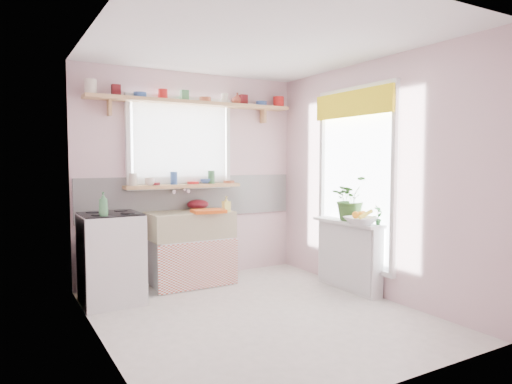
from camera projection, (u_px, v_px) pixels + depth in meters
room at (269, 167)px, 5.26m from camera, size 3.20×3.20×3.20m
sink_unit at (190, 248)px, 5.29m from camera, size 0.95×0.65×1.11m
cooker at (111, 258)px, 4.61m from camera, size 0.58×0.58×0.93m
radiator_ledge at (349, 254)px, 5.07m from camera, size 0.22×0.95×0.78m
windowsill at (184, 186)px, 5.40m from camera, size 1.40×0.22×0.04m
pine_shelf at (195, 103)px, 5.40m from camera, size 2.52×0.24×0.04m
shelf_crockery at (193, 97)px, 5.38m from camera, size 2.47×0.11×0.12m
sill_crockery at (180, 180)px, 5.37m from camera, size 1.35×0.11×0.12m
dish_tray at (208, 211)px, 5.17m from camera, size 0.39×0.32×0.04m
colander at (198, 204)px, 5.53m from camera, size 0.34×0.34×0.12m
jade_plant at (351, 198)px, 5.06m from camera, size 0.47×0.41×0.49m
fruit_bowl at (361, 221)px, 4.76m from camera, size 0.34×0.34×0.08m
herb_pot at (378, 215)px, 4.71m from camera, size 0.12×0.10×0.21m
soap_bottle_sink at (226, 204)px, 5.28m from camera, size 0.08×0.08×0.18m
sill_cup at (150, 182)px, 5.13m from camera, size 0.12×0.12×0.09m
sill_bowl at (207, 181)px, 5.61m from camera, size 0.22×0.22×0.06m
shelf_vase at (237, 99)px, 5.75m from camera, size 0.18×0.18×0.15m
cooker_bottle at (103, 204)px, 4.32m from camera, size 0.10×0.10×0.23m
fruit at (361, 215)px, 4.77m from camera, size 0.20×0.14×0.10m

